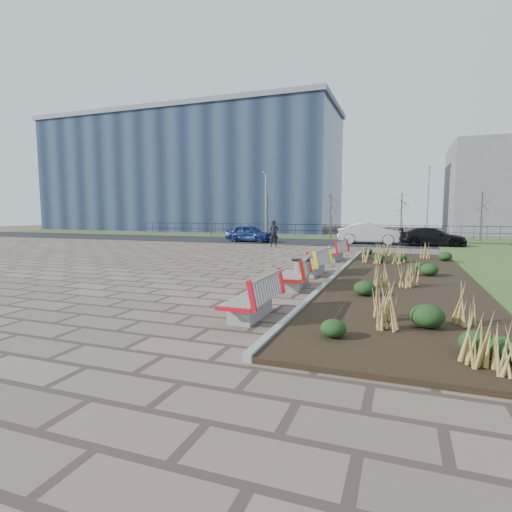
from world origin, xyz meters
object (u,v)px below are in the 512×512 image
(bench_a, at_px, (251,296))
(lamp_west, at_px, (266,205))
(litter_bin, at_px, (301,273))
(car_black, at_px, (432,237))
(car_blue, at_px, (250,233))
(bench_b, at_px, (293,273))
(bench_c, at_px, (313,262))
(pedestrian, at_px, (274,234))
(bench_d, at_px, (334,250))
(car_silver, at_px, (370,233))
(lamp_east, at_px, (428,204))

(bench_a, relative_size, lamp_west, 0.35)
(litter_bin, bearing_deg, car_black, 74.72)
(litter_bin, xyz_separation_m, car_blue, (-8.58, 17.68, 0.26))
(car_blue, bearing_deg, bench_b, -148.11)
(bench_c, relative_size, pedestrian, 1.14)
(bench_d, bearing_deg, bench_c, -82.95)
(bench_d, height_order, pedestrian, pedestrian)
(pedestrian, bearing_deg, bench_a, -95.79)
(bench_d, relative_size, litter_bin, 2.44)
(car_blue, bearing_deg, car_black, -80.65)
(bench_a, height_order, bench_d, same)
(car_black, bearing_deg, car_blue, 92.77)
(car_silver, bearing_deg, bench_b, 177.55)
(car_silver, relative_size, lamp_west, 0.79)
(car_silver, bearing_deg, pedestrian, 128.89)
(pedestrian, relative_size, car_blue, 0.47)
(bench_c, height_order, lamp_east, lamp_east)
(car_black, height_order, lamp_east, lamp_east)
(bench_c, distance_m, lamp_east, 21.56)
(litter_bin, distance_m, lamp_west, 25.17)
(lamp_west, bearing_deg, car_black, -19.69)
(car_silver, xyz_separation_m, lamp_west, (-9.88, 4.32, 2.24))
(car_silver, relative_size, car_black, 1.06)
(bench_b, distance_m, bench_d, 7.88)
(bench_d, xyz_separation_m, lamp_west, (-9.00, 15.86, 2.54))
(bench_b, xyz_separation_m, litter_bin, (0.14, 0.43, -0.07))
(bench_a, distance_m, bench_b, 3.68)
(litter_bin, bearing_deg, bench_a, -91.99)
(bench_d, xyz_separation_m, car_black, (5.13, 10.80, 0.17))
(bench_b, bearing_deg, lamp_east, 70.74)
(bench_c, bearing_deg, bench_a, -85.22)
(bench_a, relative_size, car_black, 0.47)
(bench_a, xyz_separation_m, bench_b, (0.00, 3.68, 0.00))
(litter_bin, distance_m, car_silver, 19.00)
(bench_d, bearing_deg, car_silver, 92.69)
(pedestrian, bearing_deg, lamp_east, 20.16)
(car_black, xyz_separation_m, lamp_east, (-0.13, 5.06, 2.37))
(car_silver, height_order, lamp_west, lamp_west)
(bench_b, xyz_separation_m, lamp_west, (-9.00, 23.74, 2.54))
(lamp_west, distance_m, lamp_east, 14.00)
(car_black, bearing_deg, bench_d, 154.93)
(car_blue, bearing_deg, bench_d, -133.57)
(bench_a, relative_size, pedestrian, 1.14)
(bench_a, relative_size, bench_c, 1.00)
(lamp_west, bearing_deg, bench_b, -69.24)
(lamp_east, bearing_deg, car_black, -88.54)
(lamp_west, bearing_deg, bench_c, -66.62)
(bench_c, distance_m, bench_d, 4.97)
(bench_b, height_order, pedestrian, pedestrian)
(litter_bin, relative_size, lamp_east, 0.14)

